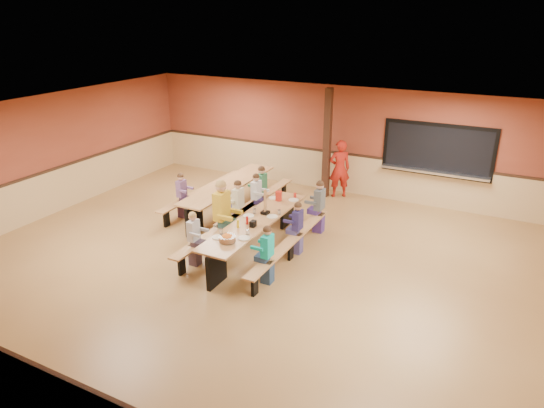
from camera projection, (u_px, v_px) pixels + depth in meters
The scene contains 23 objects.
ground at pixel (256, 265), 9.98m from camera, with size 12.00×12.00×0.00m, color brown.
room_envelope at pixel (255, 234), 9.72m from camera, with size 12.04×10.04×3.02m.
kitchen_pass_through at pixel (437, 152), 12.42m from camera, with size 2.78×0.28×1.38m.
structural_post at pixel (327, 144), 13.14m from camera, with size 0.18×0.18×3.00m, color black.
cafeteria_table_main at pixel (256, 229), 10.36m from camera, with size 1.91×3.70×0.74m.
cafeteria_table_second at pixel (229, 192), 12.50m from camera, with size 1.91×3.70×0.74m.
seated_child_white_left at pixel (194, 239), 9.79m from camera, with size 0.34×0.28×1.15m, color #BABCC0, non-canonical shape.
seated_adult_yellow at pixel (222, 213), 10.60m from camera, with size 0.50×0.41×1.49m, color gold, non-canonical shape.
seated_child_grey_left at pixel (256, 197), 11.93m from camera, with size 0.36×0.29×1.18m, color silver, non-canonical shape.
seated_child_teal_right at pixel (267, 255), 9.13m from camera, with size 0.35×0.29×1.17m, color #0EAEA2, non-canonical shape.
seated_child_navy_right at pixel (297, 228), 10.27m from camera, with size 0.34×0.28×1.15m, color #251F50, non-canonical shape.
seated_child_char_right at pixel (319, 207), 11.26m from camera, with size 0.39×0.32×1.25m, color #4B5255, non-canonical shape.
seated_child_purple_sec at pixel (182, 196), 12.09m from camera, with size 0.34×0.27×1.14m, color #704E7D, non-canonical shape.
seated_child_green_sec at pixel (262, 190), 12.31m from camera, with size 0.38×0.31×1.24m, color #31794F, non-canonical shape.
seated_child_tan_sec at pixel (238, 206), 11.36m from camera, with size 0.37×0.31×1.22m, color beige, non-canonical shape.
standing_woman at pixel (340, 169), 13.37m from camera, with size 0.59×0.39×1.62m, color #B11E14.
punch_pitcher at pixel (279, 196), 11.29m from camera, with size 0.16×0.16×0.22m, color #B52418.
chip_bowl at pixel (227, 238), 9.27m from camera, with size 0.32×0.32×0.15m, color orange, non-canonical shape.
napkin_dispenser at pixel (253, 224), 9.93m from camera, with size 0.10×0.14×0.13m, color black.
condiment_mustard at pixel (238, 224), 9.89m from camera, with size 0.06×0.06×0.17m, color yellow.
condiment_ketchup at pixel (247, 220), 10.04m from camera, with size 0.06×0.06×0.17m, color #B2140F.
table_paddle at pixel (265, 208), 10.53m from camera, with size 0.16×0.16×0.56m.
place_settings at pixel (256, 217), 10.26m from camera, with size 0.65×3.30×0.11m, color beige, non-canonical shape.
Camera 1 is at (4.32, -7.67, 4.87)m, focal length 32.00 mm.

